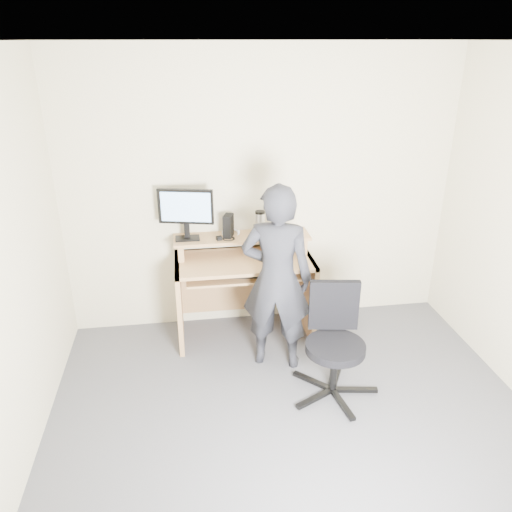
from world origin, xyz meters
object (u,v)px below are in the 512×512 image
object	(u,v)px
office_chair	(335,338)
person	(277,279)
desk	(243,276)
monitor	(186,210)

from	to	relation	value
office_chair	person	bearing A→B (deg)	140.43
desk	office_chair	xyz separation A→B (m)	(0.56, -0.97, -0.09)
desk	person	distance (m)	0.63
monitor	person	distance (m)	1.00
desk	monitor	size ratio (longest dim) A/B	2.56
person	office_chair	bearing A→B (deg)	148.55
monitor	person	size ratio (longest dim) A/B	0.30
monitor	office_chair	xyz separation A→B (m)	(1.04, -1.03, -0.72)
monitor	person	xyz separation A→B (m)	(0.68, -0.61, -0.41)
desk	monitor	xyz separation A→B (m)	(-0.48, 0.06, 0.63)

